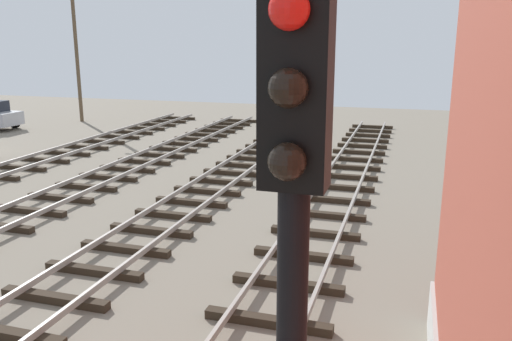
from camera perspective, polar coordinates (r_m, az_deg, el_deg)
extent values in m
cube|color=#2D2319|center=(10.33, 1.30, -16.17)|extent=(2.50, 0.24, 0.18)
cube|color=#2D2319|center=(11.74, 3.50, -12.30)|extent=(2.50, 0.24, 0.18)
cube|color=#2D2319|center=(13.21, 5.18, -9.26)|extent=(2.50, 0.24, 0.18)
cube|color=#2D2319|center=(14.71, 6.50, -6.83)|extent=(2.50, 0.24, 0.18)
cube|color=#2D2319|center=(16.24, 7.56, -4.85)|extent=(2.50, 0.24, 0.18)
cube|color=#2D2319|center=(17.79, 8.43, -3.21)|extent=(2.50, 0.24, 0.18)
cube|color=#2D2319|center=(19.36, 9.16, -1.84)|extent=(2.50, 0.24, 0.18)
cube|color=#2D2319|center=(20.94, 9.78, -0.67)|extent=(2.50, 0.24, 0.18)
cube|color=#2D2319|center=(22.52, 10.31, 0.34)|extent=(2.50, 0.24, 0.18)
cube|color=#2D2319|center=(24.12, 10.77, 1.21)|extent=(2.50, 0.24, 0.18)
cube|color=#2D2319|center=(25.72, 11.17, 1.97)|extent=(2.50, 0.24, 0.18)
cube|color=#2D2319|center=(27.33, 11.53, 2.64)|extent=(2.50, 0.24, 0.18)
cube|color=#2D2319|center=(28.94, 11.85, 3.24)|extent=(2.50, 0.24, 0.18)
cube|color=#2D2319|center=(30.56, 12.13, 3.78)|extent=(2.50, 0.24, 0.18)
cube|color=#2D2319|center=(32.17, 12.39, 4.26)|extent=(2.50, 0.24, 0.18)
cube|color=#2D2319|center=(33.79, 12.62, 4.69)|extent=(2.50, 0.24, 0.18)
cube|color=#2D2319|center=(10.97, -25.75, -15.78)|extent=(2.50, 0.24, 0.18)
cube|color=#2D2319|center=(11.89, -21.15, -12.93)|extent=(2.50, 0.24, 0.18)
cube|color=#2D2319|center=(12.90, -17.32, -10.46)|extent=(2.50, 0.24, 0.18)
cube|color=#2D2319|center=(13.97, -14.11, -8.31)|extent=(2.50, 0.24, 0.18)
cube|color=#2D2319|center=(15.10, -11.40, -6.46)|extent=(2.50, 0.24, 0.18)
cube|color=#2D2319|center=(16.28, -9.09, -4.86)|extent=(2.50, 0.24, 0.18)
cube|color=#2D2319|center=(17.48, -7.10, -3.48)|extent=(2.50, 0.24, 0.18)
cube|color=#2D2319|center=(18.71, -5.38, -2.27)|extent=(2.50, 0.24, 0.18)
cube|color=#2D2319|center=(19.97, -3.87, -1.20)|extent=(2.50, 0.24, 0.18)
cube|color=#2D2319|center=(21.24, -2.54, -0.27)|extent=(2.50, 0.24, 0.18)
cube|color=#2D2319|center=(22.53, -1.37, 0.56)|extent=(2.50, 0.24, 0.18)
cube|color=#2D2319|center=(23.83, -0.32, 1.30)|extent=(2.50, 0.24, 0.18)
cube|color=#2D2319|center=(25.14, 0.62, 1.96)|extent=(2.50, 0.24, 0.18)
cube|color=#2D2319|center=(26.46, 1.47, 2.56)|extent=(2.50, 0.24, 0.18)
cube|color=#2D2319|center=(27.79, 2.23, 3.10)|extent=(2.50, 0.24, 0.18)
cube|color=#2D2319|center=(29.13, 2.93, 3.59)|extent=(2.50, 0.24, 0.18)
cube|color=#2D2319|center=(30.47, 3.57, 4.03)|extent=(2.50, 0.24, 0.18)
cube|color=#2D2319|center=(31.81, 4.15, 4.44)|extent=(2.50, 0.24, 0.18)
cube|color=#2D2319|center=(33.16, 4.69, 4.81)|extent=(2.50, 0.24, 0.18)
cube|color=#2D2319|center=(34.52, 5.18, 5.16)|extent=(2.50, 0.24, 0.18)
cube|color=#2D2319|center=(17.95, -23.40, -4.08)|extent=(2.50, 0.24, 0.18)
cube|color=#2D2319|center=(19.03, -20.60, -2.84)|extent=(2.50, 0.24, 0.18)
cube|color=#2D2319|center=(20.16, -18.12, -1.73)|extent=(2.50, 0.24, 0.18)
cube|color=#2D2319|center=(21.33, -15.90, -0.74)|extent=(2.50, 0.24, 0.18)
cube|color=#2D2319|center=(22.53, -13.92, 0.15)|extent=(2.50, 0.24, 0.18)
cube|color=#2D2319|center=(23.77, -12.14, 0.95)|extent=(2.50, 0.24, 0.18)
cube|color=#2D2319|center=(25.02, -10.54, 1.67)|extent=(2.50, 0.24, 0.18)
cube|color=#2D2319|center=(26.30, -9.09, 2.32)|extent=(2.50, 0.24, 0.18)
cube|color=#2D2319|center=(27.60, -7.78, 2.90)|extent=(2.50, 0.24, 0.18)
cube|color=#2D2319|center=(28.91, -6.58, 3.44)|extent=(2.50, 0.24, 0.18)
cube|color=#2D2319|center=(30.24, -5.49, 3.92)|extent=(2.50, 0.24, 0.18)
cube|color=#2D2319|center=(31.58, -4.49, 4.36)|extent=(2.50, 0.24, 0.18)
cube|color=#2D2319|center=(32.93, -3.56, 4.77)|extent=(2.50, 0.24, 0.18)
cube|color=#2D2319|center=(34.28, -2.71, 5.14)|extent=(2.50, 0.24, 0.18)
cube|color=#2D2319|center=(35.65, -1.93, 5.48)|extent=(2.50, 0.24, 0.18)
cube|color=#2D2319|center=(24.28, -24.40, 0.28)|extent=(2.50, 0.24, 0.18)
cube|color=#2D2319|center=(25.44, -22.11, 1.08)|extent=(2.50, 0.24, 0.18)
cube|color=#2D2319|center=(26.65, -20.03, 1.80)|extent=(2.50, 0.24, 0.18)
cube|color=#2D2319|center=(27.89, -18.13, 2.45)|extent=(2.50, 0.24, 0.18)
cube|color=#2D2319|center=(29.16, -16.39, 3.05)|extent=(2.50, 0.24, 0.18)
cube|color=#2D2319|center=(30.46, -14.80, 3.60)|extent=(2.50, 0.24, 0.18)
cube|color=#2D2319|center=(31.78, -13.33, 4.09)|extent=(2.50, 0.24, 0.18)
cube|color=#2D2319|center=(33.13, -11.98, 4.55)|extent=(2.50, 0.24, 0.18)
cube|color=#2D2319|center=(34.49, -10.74, 4.97)|extent=(2.50, 0.24, 0.18)
cube|color=#2D2319|center=(35.87, -9.59, 5.35)|extent=(2.50, 0.24, 0.18)
cube|color=#2D2319|center=(37.27, -8.53, 5.70)|extent=(2.50, 0.24, 0.18)
cube|color=black|center=(2.74, 4.41, 9.28)|extent=(0.36, 0.24, 1.10)
sphere|color=red|center=(2.56, 3.65, 17.19)|extent=(0.20, 0.20, 0.20)
sphere|color=black|center=(2.57, 3.53, 8.99)|extent=(0.20, 0.20, 0.20)
sphere|color=black|center=(2.62, 3.41, 0.98)|extent=(0.20, 0.20, 0.20)
cylinder|color=black|center=(36.31, -24.90, 4.73)|extent=(0.64, 0.24, 0.64)
cylinder|color=brown|center=(37.53, -19.02, 11.82)|extent=(0.24, 0.24, 8.85)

